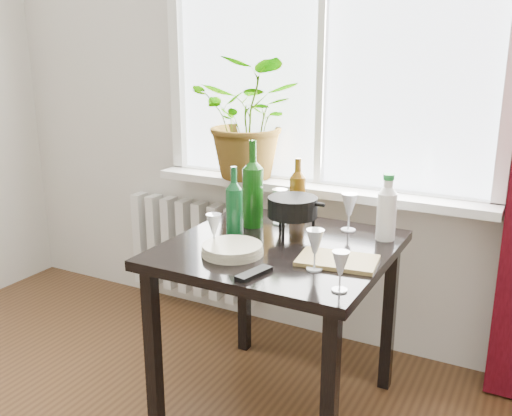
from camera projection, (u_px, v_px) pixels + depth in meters
The scene contains 18 objects.
window at pixel (325, 23), 2.63m from camera, with size 1.72×0.08×1.62m.
windowsill at pixel (314, 188), 2.79m from camera, with size 1.72×0.20×0.04m.
radiator at pixel (193, 248), 3.27m from camera, with size 0.80×0.10×0.55m.
table at pixel (279, 266), 2.28m from camera, with size 0.85×0.85×0.74m.
potted_plant at pixel (252, 118), 2.84m from camera, with size 0.55×0.47×0.61m, color #327920.
wine_bottle_left at pixel (234, 201), 2.32m from camera, with size 0.07×0.07×0.29m, color #0D431C, non-canonical shape.
wine_bottle_right at pixel (253, 183), 2.44m from camera, with size 0.09×0.09×0.38m, color #0E3F0C, non-canonical shape.
bottle_amber at pixel (298, 189), 2.53m from camera, with size 0.07×0.07×0.29m, color #68400B, non-canonical shape.
cleaning_bottle at pixel (387, 207), 2.28m from camera, with size 0.08×0.08×0.27m, color white, non-canonical shape.
wineglass_front_right at pixel (315, 249), 1.98m from camera, with size 0.06×0.06×0.15m, color silver, non-canonical shape.
wineglass_far_right at pixel (340, 271), 1.81m from camera, with size 0.06×0.06×0.14m, color silver, non-canonical shape.
wineglass_back_center at pixel (349, 212), 2.40m from camera, with size 0.07×0.07×0.17m, color silver, non-canonical shape.
wineglass_back_left at pixel (280, 206), 2.49m from camera, with size 0.07×0.07×0.16m, color white, non-canonical shape.
wineglass_front_left at pixel (214, 231), 2.20m from camera, with size 0.06×0.06×0.14m, color silver, non-canonical shape.
plate_stack at pixel (232, 249), 2.15m from camera, with size 0.24×0.24×0.04m, color beige.
fondue_pot at pixel (292, 216), 2.35m from camera, with size 0.24×0.21×0.16m, color black, non-canonical shape.
tv_remote at pixel (254, 273), 1.95m from camera, with size 0.04×0.15×0.02m, color black.
cutting_board at pixel (338, 260), 2.07m from camera, with size 0.28×0.18×0.02m, color olive.
Camera 1 is at (1.02, -0.37, 1.50)m, focal length 40.00 mm.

